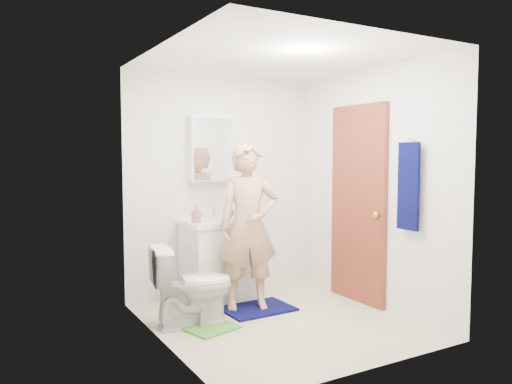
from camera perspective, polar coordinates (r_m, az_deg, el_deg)
floor at (r=4.77m, az=2.60°, el=-14.65°), size 2.20×2.40×0.02m
ceiling at (r=4.59m, az=2.71°, el=15.24°), size 2.20×2.40×0.02m
wall_back at (r=5.58m, az=-4.01°, el=0.82°), size 2.20×0.02×2.40m
wall_front at (r=3.56m, az=13.12°, el=-1.25°), size 2.20×0.02×2.40m
wall_left at (r=4.04m, az=-10.77°, el=-0.57°), size 0.02×2.40×2.40m
wall_right at (r=5.20m, az=13.04°, el=0.47°), size 0.02×2.40×2.40m
vanity_cabinet at (r=5.36m, az=-4.04°, el=-7.96°), size 0.75×0.55×0.80m
countertop at (r=5.29m, az=-4.07°, el=-3.46°), size 0.79×0.59×0.05m
sink_basin at (r=5.28m, az=-4.07°, el=-3.30°), size 0.40×0.40×0.03m
faucet at (r=5.44m, az=-4.89°, el=-2.34°), size 0.03×0.03×0.12m
medicine_cabinet at (r=5.44m, az=-5.14°, el=4.94°), size 0.50×0.12×0.70m
mirror_panel at (r=5.39m, az=-4.86°, el=4.95°), size 0.46×0.01×0.66m
door at (r=5.30m, az=11.55°, el=-1.34°), size 0.05×0.80×2.05m
door_knob at (r=5.04m, az=13.60°, el=-2.51°), size 0.07×0.07×0.07m
towel at (r=4.74m, az=17.02°, el=0.63°), size 0.03×0.24×0.80m
towel_hook at (r=4.76m, az=17.47°, el=5.70°), size 0.06×0.02×0.02m
toilet at (r=4.59m, az=-7.30°, el=-10.50°), size 0.78×0.53×0.73m
bath_mat at (r=5.08m, az=0.18°, el=-13.20°), size 0.69×0.50×0.02m
green_rug at (r=4.58m, az=-5.14°, el=-15.20°), size 0.51×0.46×0.02m
soap_dispenser at (r=5.11m, az=-6.87°, el=-2.52°), size 0.08×0.08×0.17m
toothbrush_cup at (r=5.47m, az=-3.09°, el=-2.47°), size 0.13×0.13×0.09m
man at (r=4.90m, az=-0.89°, el=-3.93°), size 0.69×0.56×1.63m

